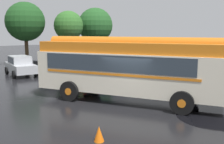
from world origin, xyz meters
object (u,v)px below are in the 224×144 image
vintage_bus (128,67)px  box_van (101,55)px  traffic_cone (99,134)px  car_mid_right (81,61)px  car_mid_left (52,64)px  car_near_left (20,65)px

vintage_bus → box_van: (5.55, 11.52, -0.53)m
traffic_cone → car_mid_right: bearing=63.8°
traffic_cone → box_van: bearing=57.4°
traffic_cone → car_mid_left: bearing=73.7°
box_van → traffic_cone: size_ratio=10.54×
vintage_bus → car_mid_right: 12.00m
vintage_bus → car_mid_left: (0.29, 11.50, -1.05)m
box_van → car_mid_left: bearing=-179.8°
car_near_left → car_mid_left: size_ratio=0.97×
car_mid_left → car_near_left: bearing=173.1°
car_mid_right → vintage_bus: bearing=-106.1°
car_mid_left → traffic_cone: car_mid_left is taller
vintage_bus → car_mid_right: size_ratio=2.31×
car_near_left → car_mid_right: size_ratio=0.99×
car_near_left → traffic_cone: (-1.69, -15.48, -0.57)m
car_mid_left → traffic_cone: bearing=-106.3°
vintage_bus → car_mid_left: size_ratio=2.25×
vintage_bus → traffic_cone: 5.75m
vintage_bus → car_mid_right: vintage_bus is taller
vintage_bus → box_van: vintage_bus is taller
car_mid_right → traffic_cone: size_ratio=7.74×
vintage_bus → box_van: bearing=64.3°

